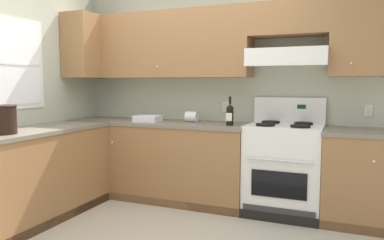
{
  "coord_description": "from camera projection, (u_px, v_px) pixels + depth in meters",
  "views": [
    {
      "loc": [
        1.59,
        -2.63,
        1.36
      ],
      "look_at": [
        0.2,
        0.7,
        1.0
      ],
      "focal_mm": 35.11,
      "sensor_mm": 36.0,
      "label": 1
    }
  ],
  "objects": [
    {
      "name": "counter_back_run",
      "position": [
        199.0,
        164.0,
        4.23
      ],
      "size": [
        3.6,
        0.65,
        0.91
      ],
      "color": "olive",
      "rests_on": "ground_plane"
    },
    {
      "name": "wine_bottle",
      "position": [
        230.0,
        114.0,
        3.96
      ],
      "size": [
        0.08,
        0.08,
        0.31
      ],
      "color": "black",
      "rests_on": "counter_back_run"
    },
    {
      "name": "counter_left_run",
      "position": [
        25.0,
        178.0,
        3.58
      ],
      "size": [
        0.63,
        1.91,
        0.91
      ],
      "color": "olive",
      "rests_on": "ground_plane"
    },
    {
      "name": "paper_towel_roll",
      "position": [
        192.0,
        117.0,
        4.32
      ],
      "size": [
        0.14,
        0.12,
        0.12
      ],
      "color": "white",
      "rests_on": "counter_back_run"
    },
    {
      "name": "wall_back",
      "position": [
        236.0,
        72.0,
        4.26
      ],
      "size": [
        4.68,
        0.57,
        2.55
      ],
      "color": "#B7BAA3",
      "rests_on": "ground_plane"
    },
    {
      "name": "bucket",
      "position": [
        3.0,
        119.0,
        3.28
      ],
      "size": [
        0.24,
        0.24,
        0.25
      ],
      "color": "black",
      "rests_on": "counter_left_run"
    },
    {
      "name": "bowl",
      "position": [
        147.0,
        120.0,
        4.34
      ],
      "size": [
        0.29,
        0.2,
        0.07
      ],
      "color": "silver",
      "rests_on": "counter_back_run"
    },
    {
      "name": "wall_left",
      "position": [
        13.0,
        84.0,
        3.84
      ],
      "size": [
        0.47,
        4.0,
        2.55
      ],
      "color": "#B7BAA3",
      "rests_on": "ground_plane"
    },
    {
      "name": "stove",
      "position": [
        284.0,
        168.0,
        3.88
      ],
      "size": [
        0.76,
        0.62,
        1.2
      ],
      "color": "white",
      "rests_on": "ground_plane"
    }
  ]
}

